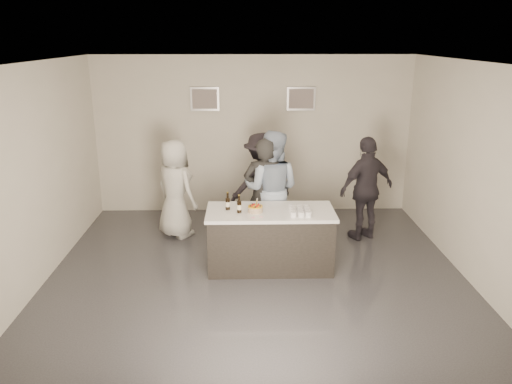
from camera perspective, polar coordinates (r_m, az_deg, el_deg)
floor at (r=7.23m, az=0.09°, el=-9.93°), size 6.00×6.00×0.00m
ceiling at (r=6.43m, az=0.10°, el=14.55°), size 6.00×6.00×0.00m
wall_back at (r=9.60m, az=-0.34°, el=6.47°), size 6.00×0.04×3.00m
wall_front at (r=3.88m, az=1.18°, el=-10.60°), size 6.00×0.04×3.00m
wall_left at (r=7.26m, az=-24.32°, el=1.30°), size 0.04×6.00×3.00m
wall_right at (r=7.38m, az=24.07°, el=1.59°), size 0.04×6.00×3.00m
picture_left at (r=9.49m, az=-5.88°, el=10.54°), size 0.54×0.04×0.44m
picture_right at (r=9.52m, az=5.18°, el=10.58°), size 0.54×0.04×0.44m
bar_counter at (r=7.41m, az=1.63°, el=-5.40°), size 1.86×0.86×0.90m
cake at (r=7.17m, az=-0.08°, el=-2.01°), size 0.21×0.21×0.08m
beer_bottle_a at (r=7.25m, az=-3.25°, el=-1.06°), size 0.07×0.07×0.26m
beer_bottle_b at (r=7.12m, az=-1.94°, el=-1.39°), size 0.07×0.07×0.26m
tumbler_cluster at (r=7.15m, az=5.06°, el=-2.14°), size 0.30×0.40×0.08m
candles at (r=6.98m, az=-0.33°, el=-2.88°), size 0.24×0.08×0.01m
person_main_black at (r=7.95m, az=0.96°, el=-0.25°), size 0.71×0.52×1.82m
person_main_blue at (r=8.04m, az=1.78°, el=0.31°), size 1.10×0.96×1.92m
person_guest_left at (r=8.56m, az=-9.21°, el=0.36°), size 0.98×0.95×1.69m
person_guest_right at (r=8.53m, az=12.52°, el=0.37°), size 1.12×0.82×1.76m
person_guest_back at (r=8.70m, az=0.63°, el=1.08°), size 1.30×1.07×1.75m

